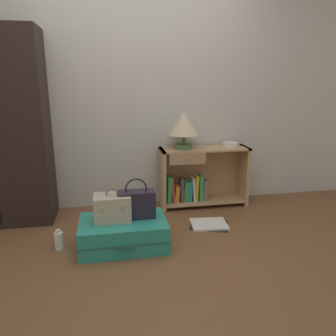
% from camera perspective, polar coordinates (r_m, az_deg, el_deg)
% --- Properties ---
extents(ground_plane, '(9.00, 9.00, 0.00)m').
position_cam_1_polar(ground_plane, '(2.53, -2.29, -17.76)').
color(ground_plane, brown).
extents(back_wall, '(6.40, 0.10, 2.60)m').
position_cam_1_polar(back_wall, '(3.63, -6.07, 13.75)').
color(back_wall, beige).
rests_on(back_wall, ground_plane).
extents(bookshelf, '(0.98, 0.33, 0.66)m').
position_cam_1_polar(bookshelf, '(3.68, 5.45, -1.68)').
color(bookshelf, tan).
rests_on(bookshelf, ground_plane).
extents(table_lamp, '(0.33, 0.33, 0.40)m').
position_cam_1_polar(table_lamp, '(3.49, 2.79, 7.60)').
color(table_lamp, '#4C7542').
rests_on(table_lamp, bookshelf).
extents(bowl, '(0.18, 0.18, 0.05)m').
position_cam_1_polar(bowl, '(3.70, 10.92, 4.06)').
color(bowl, silver).
rests_on(bowl, bookshelf).
extents(suitcase_large, '(0.73, 0.50, 0.24)m').
position_cam_1_polar(suitcase_large, '(2.85, -7.81, -11.22)').
color(suitcase_large, teal).
rests_on(suitcase_large, ground_plane).
extents(train_case, '(0.30, 0.23, 0.29)m').
position_cam_1_polar(train_case, '(2.78, -9.69, -6.82)').
color(train_case, '#B7A88E').
rests_on(train_case, suitcase_large).
extents(handbag, '(0.31, 0.14, 0.35)m').
position_cam_1_polar(handbag, '(2.80, -5.54, -6.23)').
color(handbag, '#231E2D').
rests_on(handbag, suitcase_large).
extents(bottle, '(0.07, 0.07, 0.17)m').
position_cam_1_polar(bottle, '(2.94, -18.55, -11.89)').
color(bottle, white).
rests_on(bottle, ground_plane).
extents(open_book_on_floor, '(0.44, 0.40, 0.02)m').
position_cam_1_polar(open_book_on_floor, '(3.27, 7.18, -9.74)').
color(open_book_on_floor, white).
rests_on(open_book_on_floor, ground_plane).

